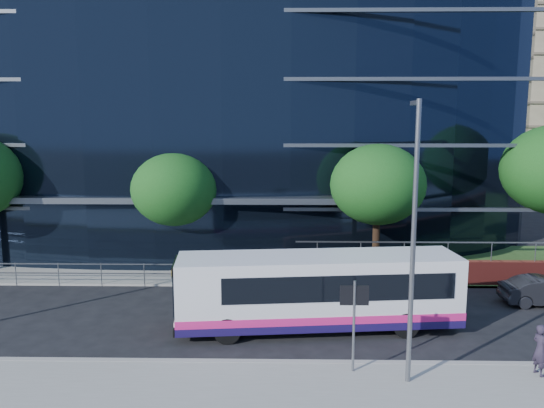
{
  "coord_description": "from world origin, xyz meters",
  "views": [
    {
      "loc": [
        2.36,
        -16.58,
        7.53
      ],
      "look_at": [
        1.89,
        8.0,
        3.73
      ],
      "focal_mm": 35.0,
      "sensor_mm": 36.0,
      "label": 1
    }
  ],
  "objects_px": {
    "tree_far_b": "(174,190)",
    "pedestrian": "(540,350)",
    "street_sign": "(354,307)",
    "streetlight_east": "(413,235)",
    "tree_dist_e": "(487,151)",
    "city_bus": "(321,290)",
    "tree_far_c": "(378,185)"
  },
  "relations": [
    {
      "from": "tree_far_b",
      "to": "pedestrian",
      "type": "xyz_separation_m",
      "value": [
        12.97,
        -11.22,
        -3.29
      ]
    },
    {
      "from": "street_sign",
      "to": "streetlight_east",
      "type": "bearing_deg",
      "value": -21.36
    },
    {
      "from": "tree_far_b",
      "to": "tree_dist_e",
      "type": "xyz_separation_m",
      "value": [
        27.0,
        30.5,
        0.33
      ]
    },
    {
      "from": "tree_dist_e",
      "to": "city_bus",
      "type": "bearing_deg",
      "value": -118.03
    },
    {
      "from": "tree_far_c",
      "to": "pedestrian",
      "type": "relative_size",
      "value": 4.23
    },
    {
      "from": "tree_far_b",
      "to": "street_sign",
      "type": "bearing_deg",
      "value": -55.92
    },
    {
      "from": "tree_far_c",
      "to": "city_bus",
      "type": "bearing_deg",
      "value": -114.78
    },
    {
      "from": "city_bus",
      "to": "street_sign",
      "type": "bearing_deg",
      "value": -84.63
    },
    {
      "from": "tree_dist_e",
      "to": "streetlight_east",
      "type": "distance_m",
      "value": 45.85
    },
    {
      "from": "tree_far_b",
      "to": "city_bus",
      "type": "distance_m",
      "value": 10.46
    },
    {
      "from": "city_bus",
      "to": "pedestrian",
      "type": "distance_m",
      "value": 7.25
    },
    {
      "from": "tree_dist_e",
      "to": "city_bus",
      "type": "height_order",
      "value": "tree_dist_e"
    },
    {
      "from": "tree_far_b",
      "to": "city_bus",
      "type": "height_order",
      "value": "tree_far_b"
    },
    {
      "from": "tree_far_c",
      "to": "street_sign",
      "type": "bearing_deg",
      "value": -103.29
    },
    {
      "from": "street_sign",
      "to": "streetlight_east",
      "type": "height_order",
      "value": "streetlight_east"
    },
    {
      "from": "streetlight_east",
      "to": "pedestrian",
      "type": "bearing_deg",
      "value": 6.49
    },
    {
      "from": "street_sign",
      "to": "tree_far_c",
      "type": "distance_m",
      "value": 11.14
    },
    {
      "from": "tree_far_b",
      "to": "tree_far_c",
      "type": "height_order",
      "value": "tree_far_c"
    },
    {
      "from": "streetlight_east",
      "to": "pedestrian",
      "type": "distance_m",
      "value": 5.32
    },
    {
      "from": "tree_dist_e",
      "to": "tree_far_b",
      "type": "bearing_deg",
      "value": -131.52
    },
    {
      "from": "tree_far_c",
      "to": "pedestrian",
      "type": "distance_m",
      "value": 11.7
    },
    {
      "from": "tree_far_b",
      "to": "tree_far_c",
      "type": "bearing_deg",
      "value": -2.86
    },
    {
      "from": "tree_far_b",
      "to": "pedestrian",
      "type": "distance_m",
      "value": 17.46
    },
    {
      "from": "tree_dist_e",
      "to": "streetlight_east",
      "type": "bearing_deg",
      "value": -113.11
    },
    {
      "from": "tree_far_b",
      "to": "streetlight_east",
      "type": "height_order",
      "value": "streetlight_east"
    },
    {
      "from": "tree_far_b",
      "to": "pedestrian",
      "type": "bearing_deg",
      "value": -40.88
    },
    {
      "from": "tree_far_c",
      "to": "streetlight_east",
      "type": "relative_size",
      "value": 0.81
    },
    {
      "from": "city_bus",
      "to": "pedestrian",
      "type": "relative_size",
      "value": 6.76
    },
    {
      "from": "city_bus",
      "to": "streetlight_east",
      "type": "bearing_deg",
      "value": -68.04
    },
    {
      "from": "pedestrian",
      "to": "tree_far_b",
      "type": "bearing_deg",
      "value": 33.8
    },
    {
      "from": "tree_far_b",
      "to": "city_bus",
      "type": "xyz_separation_m",
      "value": [
        6.78,
        -7.47,
        -2.74
      ]
    },
    {
      "from": "street_sign",
      "to": "streetlight_east",
      "type": "xyz_separation_m",
      "value": [
        1.5,
        -0.59,
        2.29
      ]
    }
  ]
}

